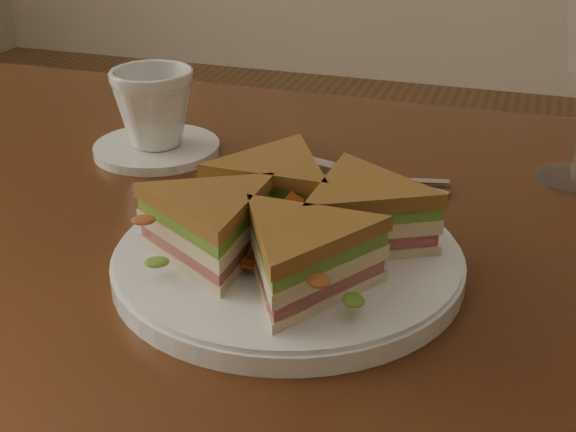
{
  "coord_description": "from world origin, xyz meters",
  "views": [
    {
      "loc": [
        0.22,
        -0.61,
        1.08
      ],
      "look_at": [
        0.04,
        -0.07,
        0.8
      ],
      "focal_mm": 50.0,
      "sensor_mm": 36.0,
      "label": 1
    }
  ],
  "objects": [
    {
      "name": "spoon",
      "position": [
        0.01,
        0.11,
        0.75
      ],
      "size": [
        0.18,
        0.06,
        0.01
      ],
      "rotation": [
        0.0,
        0.0,
        0.23
      ],
      "color": "silver",
      "rests_on": "table"
    },
    {
      "name": "table",
      "position": [
        0.0,
        0.0,
        0.65
      ],
      "size": [
        1.2,
        0.8,
        0.75
      ],
      "color": "#34180B",
      "rests_on": "ground"
    },
    {
      "name": "saucer",
      "position": [
        -0.18,
        0.14,
        0.76
      ],
      "size": [
        0.14,
        0.14,
        0.01
      ],
      "primitive_type": "cylinder",
      "color": "white",
      "rests_on": "table"
    },
    {
      "name": "plate",
      "position": [
        0.04,
        -0.07,
        0.76
      ],
      "size": [
        0.28,
        0.28,
        0.02
      ],
      "primitive_type": "cylinder",
      "color": "white",
      "rests_on": "table"
    },
    {
      "name": "coffee_cup",
      "position": [
        -0.18,
        0.14,
        0.8
      ],
      "size": [
        0.11,
        0.11,
        0.08
      ],
      "primitive_type": "imported",
      "rotation": [
        0.0,
        0.0,
        -0.24
      ],
      "color": "white",
      "rests_on": "saucer"
    },
    {
      "name": "sandwich_wedges",
      "position": [
        0.04,
        -0.07,
        0.8
      ],
      "size": [
        0.29,
        0.29,
        0.06
      ],
      "color": "beige",
      "rests_on": "plate"
    },
    {
      "name": "crisps_mound",
      "position": [
        0.04,
        -0.07,
        0.79
      ],
      "size": [
        0.09,
        0.09,
        0.05
      ],
      "primitive_type": null,
      "color": "#BD4F18",
      "rests_on": "plate"
    },
    {
      "name": "knife",
      "position": [
        0.03,
        0.14,
        0.75
      ],
      "size": [
        0.21,
        0.08,
        0.0
      ],
      "rotation": [
        0.0,
        0.0,
        -0.3
      ],
      "color": "silver",
      "rests_on": "table"
    }
  ]
}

